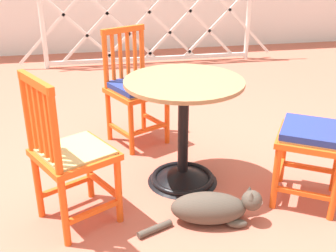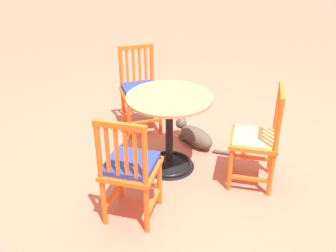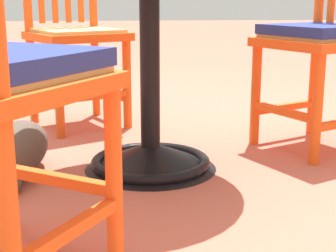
{
  "view_description": "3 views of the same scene",
  "coord_description": "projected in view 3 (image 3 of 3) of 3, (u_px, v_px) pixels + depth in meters",
  "views": [
    {
      "loc": [
        -0.43,
        -2.34,
        1.54
      ],
      "look_at": [
        0.06,
        0.25,
        0.38
      ],
      "focal_mm": 45.5,
      "sensor_mm": 36.0,
      "label": 1
    },
    {
      "loc": [
        -1.9,
        2.46,
        2.13
      ],
      "look_at": [
        0.16,
        0.13,
        0.42
      ],
      "focal_mm": 41.7,
      "sensor_mm": 36.0,
      "label": 2
    },
    {
      "loc": [
        1.96,
        0.04,
        0.61
      ],
      "look_at": [
        0.25,
        0.19,
        0.19
      ],
      "focal_mm": 56.07,
      "sensor_mm": 36.0,
      "label": 3
    }
  ],
  "objects": [
    {
      "name": "ground_plane",
      "position": [
        114.0,
        158.0,
        2.04
      ],
      "size": [
        24.0,
        24.0,
        0.0
      ],
      "primitive_type": "plane",
      "color": "#BC604C"
    },
    {
      "name": "cafe_table",
      "position": [
        150.0,
        92.0,
        1.85
      ],
      "size": [
        0.76,
        0.76,
        0.73
      ],
      "color": "black",
      "rests_on": "ground_plane"
    },
    {
      "name": "orange_chair_near_fence",
      "position": [
        74.0,
        35.0,
        2.48
      ],
      "size": [
        0.54,
        0.54,
        0.91
      ],
      "color": "#EA5619",
      "rests_on": "ground_plane"
    },
    {
      "name": "orange_chair_at_corner",
      "position": [
        323.0,
        39.0,
        2.1
      ],
      "size": [
        0.54,
        0.54,
        0.91
      ],
      "color": "#EA5619",
      "rests_on": "ground_plane"
    },
    {
      "name": "tabby_cat",
      "position": [
        9.0,
        153.0,
        1.78
      ],
      "size": [
        0.75,
        0.28,
        0.23
      ],
      "color": "#4C4238",
      "rests_on": "ground_plane"
    }
  ]
}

